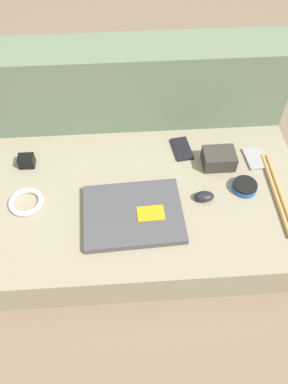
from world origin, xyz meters
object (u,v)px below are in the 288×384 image
Objects in this scene: phone_black at (182,149)px; charger_brick at (27,161)px; computer_mouse at (204,196)px; speaker_puck at (245,187)px; phone_silver at (255,158)px; camera_pouch at (219,159)px; laptop at (133,214)px.

charger_brick is (-0.59, -0.04, 0.02)m from phone_black.
speaker_puck is (0.15, 0.03, -0.00)m from computer_mouse.
phone_silver is at bearing 37.09° from computer_mouse.
computer_mouse is 0.18m from camera_pouch.
phone_black is at bearing 146.46° from camera_pouch.
speaker_puck is 0.16m from phone_silver.
laptop is 0.41m from speaker_puck.
camera_pouch is 2.07× the size of charger_brick.
laptop is 0.53m from phone_silver.
charger_brick is at bearing 173.32° from phone_silver.
computer_mouse is at bearing -167.00° from speaker_puck.
laptop reaches higher than phone_black.
camera_pouch reaches higher than charger_brick.
camera_pouch reaches higher than phone_black.
camera_pouch is 0.71m from charger_brick.
speaker_puck is 0.77× the size of phone_silver.
charger_brick is (-0.71, 0.04, -0.01)m from camera_pouch.
charger_brick is (-0.63, 0.20, 0.01)m from computer_mouse.
phone_silver is 0.91× the size of phone_black.
laptop is at bearing -33.87° from charger_brick.
phone_black is 0.59m from charger_brick.
computer_mouse reaches higher than phone_silver.
phone_black is (-0.27, 0.07, 0.00)m from phone_silver.
computer_mouse is 0.56× the size of phone_black.
phone_black is at bearing 133.36° from speaker_puck.
speaker_puck is at bearing 12.21° from computer_mouse.
camera_pouch is (0.08, 0.16, 0.02)m from computer_mouse.
speaker_puck reaches higher than phone_silver.
charger_brick reaches higher than phone_silver.
laptop is 0.39m from camera_pouch.
phone_silver is at bearing 62.15° from speaker_puck.
phone_black is at bearing 3.95° from charger_brick.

